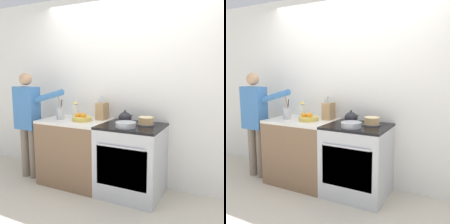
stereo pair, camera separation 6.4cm
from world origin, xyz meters
TOP-DOWN VIEW (x-y plane):
  - ground_plane at (0.00, 0.00)m, footprint 16.00×16.00m
  - wall_back at (0.00, 0.68)m, footprint 8.00×0.04m
  - counter_cabinet at (-0.61, 0.33)m, footprint 0.90×0.66m
  - stove_range at (0.23, 0.33)m, footprint 0.76×0.69m
  - layer_cake at (0.37, 0.42)m, footprint 0.23×0.23m
  - tea_kettle at (0.11, 0.40)m, footprint 0.21×0.17m
  - mixing_bowl at (0.21, 0.17)m, footprint 0.25×0.25m
  - knife_block at (-0.28, 0.50)m, footprint 0.12×0.16m
  - utensil_crock at (-0.81, 0.27)m, footprint 0.10×0.10m
  - fruit_bowl at (-0.48, 0.30)m, footprint 0.26×0.26m
  - milk_carton at (-0.68, 0.44)m, footprint 0.07×0.07m
  - person_baker at (-1.32, 0.17)m, footprint 0.90×0.20m

SIDE VIEW (x-z plane):
  - ground_plane at x=0.00m, z-range 0.00..0.00m
  - counter_cabinet at x=-0.61m, z-range 0.00..0.89m
  - stove_range at x=0.23m, z-range 0.00..0.89m
  - person_baker at x=-1.32m, z-range 0.14..1.67m
  - mixing_bowl at x=0.21m, z-range 0.89..0.96m
  - fruit_bowl at x=-0.48m, z-range 0.87..0.99m
  - layer_cake at x=0.37m, z-range 0.89..0.99m
  - tea_kettle at x=0.11m, z-range 0.88..1.05m
  - utensil_crock at x=-0.81m, z-range 0.81..1.15m
  - milk_carton at x=-0.68m, z-range 0.89..1.13m
  - knife_block at x=-0.28m, z-range 0.85..1.17m
  - wall_back at x=0.00m, z-range 0.00..2.60m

